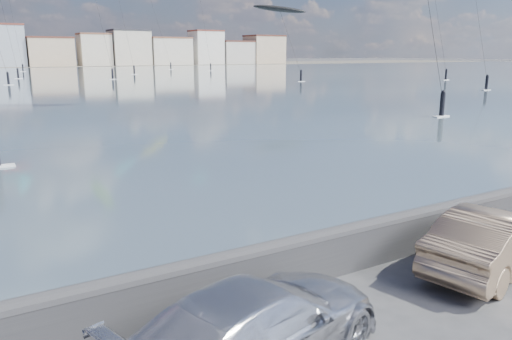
{
  "coord_description": "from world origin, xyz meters",
  "views": [
    {
      "loc": [
        -4.4,
        -5.04,
        4.68
      ],
      "look_at": [
        1.0,
        4.0,
        2.2
      ],
      "focal_mm": 35.0,
      "sensor_mm": 36.0,
      "label": 1
    }
  ],
  "objects": [
    {
      "name": "seawall",
      "position": [
        0.0,
        2.7,
        0.58
      ],
      "size": [
        400.0,
        0.36,
        1.08
      ],
      "color": "#28282B",
      "rests_on": "ground"
    },
    {
      "name": "car_champagne",
      "position": [
        5.34,
        1.1,
        0.7
      ],
      "size": [
        4.47,
        2.39,
        1.4
      ],
      "primitive_type": "imported",
      "rotation": [
        0.0,
        0.0,
        1.79
      ],
      "color": "tan",
      "rests_on": "ground"
    },
    {
      "name": "car_silver",
      "position": [
        -0.92,
        0.76,
        0.68
      ],
      "size": [
        5.06,
        3.11,
        1.37
      ],
      "primitive_type": "imported",
      "rotation": [
        0.0,
        0.0,
        1.84
      ],
      "color": "silver",
      "rests_on": "ground"
    },
    {
      "name": "kitesurfer_17",
      "position": [
        45.21,
        70.02,
        11.87
      ],
      "size": [
        9.04,
        11.07,
        13.03
      ],
      "color": "black",
      "rests_on": "ground"
    }
  ]
}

